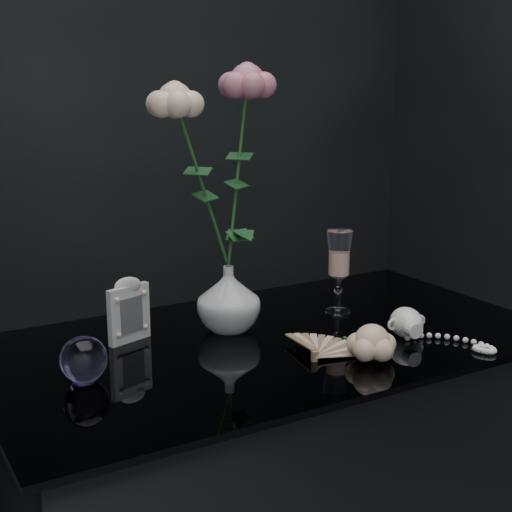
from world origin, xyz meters
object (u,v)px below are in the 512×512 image
picture_frame (129,309)px  paperweight (84,359)px  loose_rose (372,343)px  vase (229,299)px  wine_glass (339,272)px  pearl_jar (407,321)px

picture_frame → paperweight: (-0.13, -0.14, -0.02)m
loose_rose → vase: bearing=130.6°
paperweight → wine_glass: bearing=8.4°
vase → pearl_jar: 0.34m
vase → wine_glass: 0.25m
pearl_jar → wine_glass: bearing=106.9°
vase → picture_frame: vase is taller
vase → loose_rose: 0.30m
wine_glass → paperweight: 0.57m
vase → paperweight: 0.33m
wine_glass → pearl_jar: size_ratio=0.83×
picture_frame → loose_rose: 0.44m
wine_glass → picture_frame: wine_glass is taller
loose_rose → pearl_jar: loose_rose is taller
vase → loose_rose: size_ratio=0.67×
wine_glass → vase: bearing=175.8°
wine_glass → picture_frame: 0.44m
paperweight → vase: bearing=17.8°
paperweight → pearl_jar: paperweight is taller
picture_frame → paperweight: 0.19m
wine_glass → loose_rose: bearing=-114.1°
vase → wine_glass: wine_glass is taller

